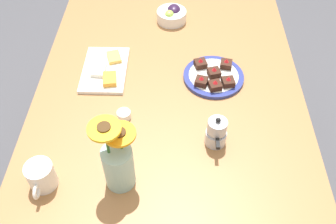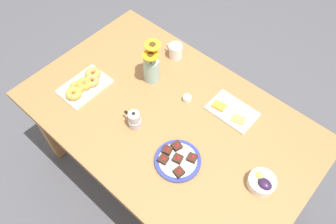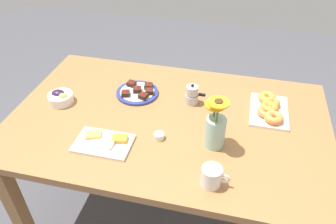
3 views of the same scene
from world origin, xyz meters
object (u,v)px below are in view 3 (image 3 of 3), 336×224
(jam_cup_honey, at_px, (159,136))
(flower_vase, at_px, (215,129))
(moka_pot, at_px, (192,95))
(cheese_platter, at_px, (104,142))
(coffee_mug, at_px, (212,176))
(dining_table, at_px, (168,131))
(croissant_platter, at_px, (269,108))
(grape_bowl, at_px, (61,97))
(dessert_plate, at_px, (138,92))

(jam_cup_honey, bearing_deg, flower_vase, 3.83)
(moka_pot, bearing_deg, flower_vase, -62.30)
(cheese_platter, xyz_separation_m, jam_cup_honey, (0.23, 0.10, 0.00))
(jam_cup_honey, height_order, moka_pot, moka_pot)
(jam_cup_honey, bearing_deg, coffee_mug, -38.12)
(dining_table, height_order, croissant_platter, croissant_platter)
(grape_bowl, distance_m, dessert_plate, 0.41)
(jam_cup_honey, distance_m, flower_vase, 0.27)
(coffee_mug, relative_size, moka_pot, 0.99)
(croissant_platter, relative_size, dessert_plate, 1.24)
(dining_table, bearing_deg, dessert_plate, 141.54)
(jam_cup_honey, distance_m, dessert_plate, 0.39)
(coffee_mug, bearing_deg, grape_bowl, 156.56)
(grape_bowl, xyz_separation_m, jam_cup_honey, (0.59, -0.16, -0.01))
(croissant_platter, relative_size, moka_pot, 2.42)
(cheese_platter, distance_m, dessert_plate, 0.42)
(flower_vase, bearing_deg, coffee_mug, -85.46)
(grape_bowl, distance_m, jam_cup_honey, 0.61)
(cheese_platter, xyz_separation_m, dessert_plate, (0.03, 0.42, 0.00))
(dining_table, distance_m, grape_bowl, 0.60)
(croissant_platter, bearing_deg, moka_pot, -178.47)
(grape_bowl, xyz_separation_m, flower_vase, (0.84, -0.14, 0.06))
(cheese_platter, distance_m, moka_pot, 0.53)
(dining_table, xyz_separation_m, coffee_mug, (0.27, -0.37, 0.13))
(grape_bowl, relative_size, moka_pot, 1.11)
(flower_vase, height_order, moka_pot, flower_vase)
(grape_bowl, bearing_deg, jam_cup_honey, -15.11)
(cheese_platter, relative_size, dessert_plate, 1.11)
(coffee_mug, height_order, jam_cup_honey, coffee_mug)
(cheese_platter, bearing_deg, moka_pot, 50.92)
(dessert_plate, height_order, moka_pot, moka_pot)
(coffee_mug, xyz_separation_m, croissant_platter, (0.23, 0.54, -0.02))
(coffee_mug, relative_size, grape_bowl, 0.90)
(coffee_mug, relative_size, croissant_platter, 0.41)
(coffee_mug, distance_m, croissant_platter, 0.58)
(jam_cup_honey, bearing_deg, grape_bowl, 164.89)
(cheese_platter, height_order, flower_vase, flower_vase)
(coffee_mug, height_order, dessert_plate, coffee_mug)
(dessert_plate, xyz_separation_m, moka_pot, (0.31, -0.01, 0.04))
(jam_cup_honey, bearing_deg, dessert_plate, 122.68)
(dining_table, height_order, flower_vase, flower_vase)
(cheese_platter, xyz_separation_m, croissant_platter, (0.74, 0.42, 0.01))
(croissant_platter, height_order, jam_cup_honey, croissant_platter)
(grape_bowl, xyz_separation_m, cheese_platter, (0.35, -0.26, -0.02))
(flower_vase, bearing_deg, jam_cup_honey, -176.17)
(cheese_platter, bearing_deg, flower_vase, 13.20)
(dessert_plate, bearing_deg, coffee_mug, -48.22)
(cheese_platter, distance_m, jam_cup_honey, 0.25)
(cheese_platter, distance_m, flower_vase, 0.51)
(cheese_platter, bearing_deg, dining_table, 46.32)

